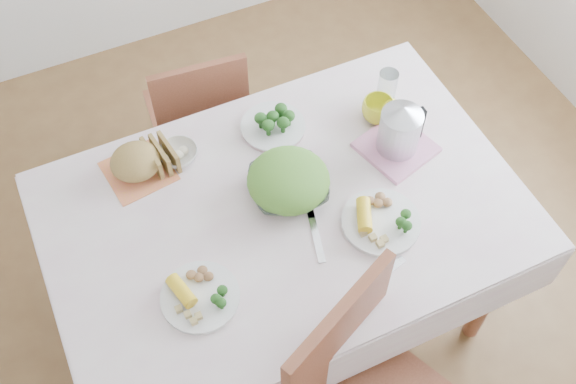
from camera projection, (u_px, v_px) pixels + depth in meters
name	position (u px, v px, depth m)	size (l,w,h in m)	color
floor	(286.00, 311.00, 2.76)	(3.60, 3.60, 0.00)	brown
dining_table	(285.00, 267.00, 2.46)	(1.40, 0.90, 0.75)	brown
tablecloth	(285.00, 210.00, 2.14)	(1.50, 1.00, 0.01)	silver
chair_far	(196.00, 106.00, 2.79)	(0.38, 0.38, 0.85)	brown
salad_bowl	(288.00, 186.00, 2.15)	(0.25, 0.25, 0.06)	white
dinner_plate_left	(200.00, 297.00, 1.95)	(0.23, 0.23, 0.02)	white
dinner_plate_right	(381.00, 222.00, 2.10)	(0.25, 0.25, 0.02)	white
broccoli_plate	(273.00, 127.00, 2.32)	(0.22, 0.22, 0.02)	beige
napkin	(139.00, 171.00, 2.22)	(0.21, 0.21, 0.00)	#E47C49
bread_loaf	(135.00, 161.00, 2.18)	(0.17, 0.16, 0.10)	olive
fruit_bowl	(178.00, 154.00, 2.24)	(0.13, 0.13, 0.04)	white
yellow_mug	(378.00, 110.00, 2.32)	(0.11, 0.11, 0.09)	yellow
glass_tumbler	(387.00, 87.00, 2.35)	(0.07, 0.07, 0.13)	white
pink_tray	(396.00, 147.00, 2.27)	(0.22, 0.22, 0.02)	pink
electric_kettle	(401.00, 126.00, 2.18)	(0.14, 0.14, 0.19)	#B2B5BA
fork_right	(316.00, 236.00, 2.08)	(0.02, 0.19, 0.00)	silver
knife	(379.00, 278.00, 2.00)	(0.02, 0.21, 0.00)	silver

